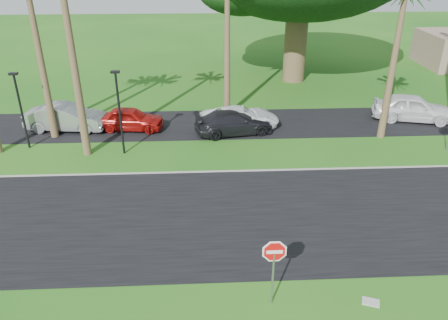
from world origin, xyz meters
TOP-DOWN VIEW (x-y plane):
  - ground at (0.00, 0.00)m, footprint 120.00×120.00m
  - road at (0.00, 2.00)m, footprint 120.00×8.00m
  - parking_strip at (0.00, 12.50)m, footprint 120.00×5.00m
  - curb at (0.00, 6.05)m, footprint 120.00×0.12m
  - stop_sign_near at (0.50, -3.00)m, footprint 1.05×0.07m
  - streetlight_left at (-11.50, 9.50)m, footprint 0.45×0.25m
  - streetlight_right at (-6.00, 8.50)m, footprint 0.45×0.25m
  - car_silver at (-10.00, 12.03)m, footprint 5.03×2.22m
  - car_red at (-6.09, 11.89)m, footprint 4.26×2.11m
  - car_dark at (0.26, 10.97)m, footprint 5.04×2.81m
  - car_minivan at (0.67, 11.75)m, footprint 5.16×2.92m
  - car_pickup at (11.95, 12.56)m, footprint 5.34×3.19m
  - utility_slab at (3.74, -3.15)m, footprint 0.64×0.52m

SIDE VIEW (x-z plane):
  - ground at x=0.00m, z-range 0.00..0.00m
  - road at x=0.00m, z-range 0.00..0.02m
  - parking_strip at x=0.00m, z-range 0.00..0.02m
  - curb at x=0.00m, z-range 0.00..0.06m
  - utility_slab at x=3.74m, z-range 0.00..0.06m
  - car_minivan at x=0.67m, z-range 0.00..1.36m
  - car_dark at x=0.26m, z-range 0.00..1.38m
  - car_red at x=-6.09m, z-range 0.00..1.40m
  - car_silver at x=-10.00m, z-range 0.00..1.60m
  - car_pickup at x=11.95m, z-range 0.00..1.70m
  - stop_sign_near at x=0.50m, z-range 0.46..3.09m
  - streetlight_left at x=-11.50m, z-range 0.33..4.67m
  - streetlight_right at x=-6.00m, z-range 0.33..4.97m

